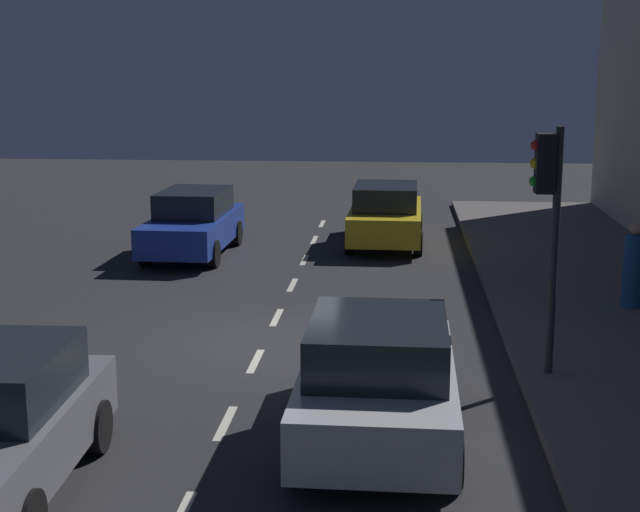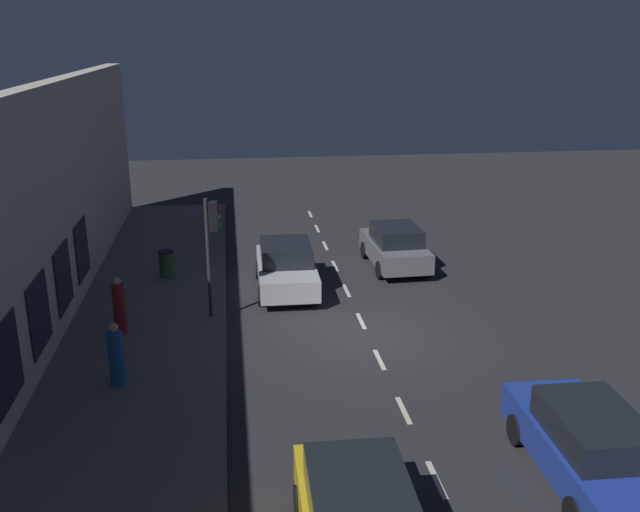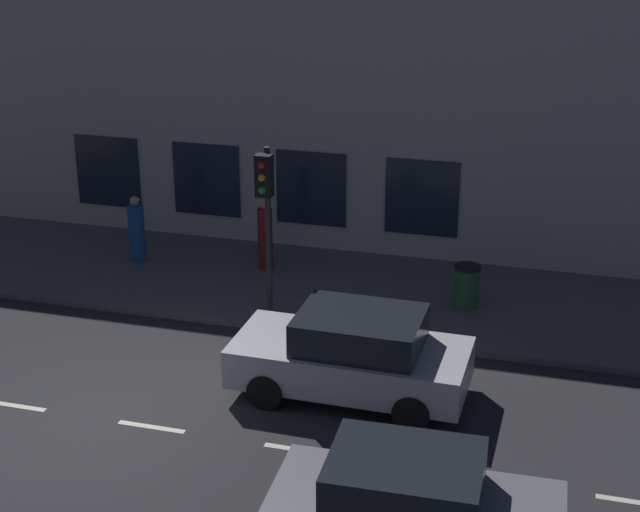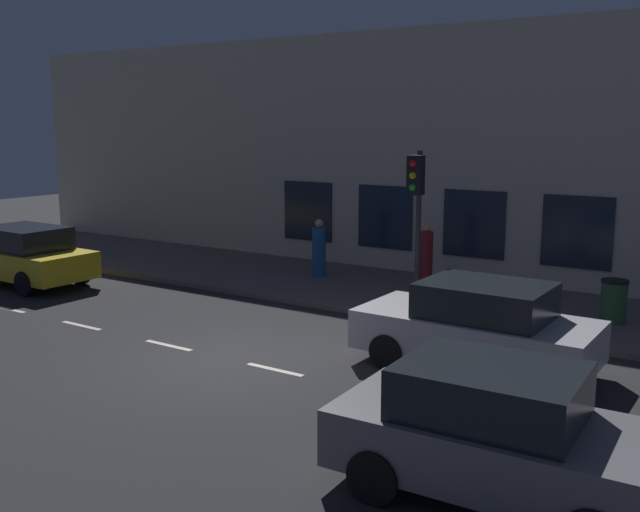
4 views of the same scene
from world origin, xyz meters
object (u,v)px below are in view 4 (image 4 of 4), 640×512
object	(u,v)px
parked_car_3	(498,433)
pedestrian_1	(319,250)
parked_car_2	(478,326)
trash_bin	(614,301)
traffic_light	(416,197)
pedestrian_0	(426,258)
parked_car_0	(23,255)

from	to	relation	value
parked_car_3	pedestrian_1	bearing A→B (deg)	-138.79
parked_car_2	trash_bin	xyz separation A→B (m)	(4.02, -1.47, -0.18)
traffic_light	pedestrian_0	bearing A→B (deg)	19.63
parked_car_0	pedestrian_1	distance (m)	8.02
pedestrian_1	parked_car_0	bearing A→B (deg)	-112.03
pedestrian_1	trash_bin	distance (m)	7.83
parked_car_0	pedestrian_0	size ratio (longest dim) A/B	2.61
parked_car_0	parked_car_2	bearing A→B (deg)	-88.48
pedestrian_0	pedestrian_1	world-z (taller)	pedestrian_0
pedestrian_0	parked_car_3	bearing A→B (deg)	-136.46
parked_car_0	trash_bin	size ratio (longest dim) A/B	4.73
traffic_light	pedestrian_1	bearing A→B (deg)	60.43
parked_car_3	pedestrian_1	distance (m)	11.95
traffic_light	pedestrian_1	distance (m)	4.95
pedestrian_1	trash_bin	world-z (taller)	pedestrian_1
traffic_light	trash_bin	distance (m)	4.70
parked_car_0	parked_car_3	bearing A→B (deg)	-104.29
trash_bin	pedestrian_1	bearing A→B (deg)	85.94
traffic_light	parked_car_2	world-z (taller)	traffic_light
parked_car_3	pedestrian_0	bearing A→B (deg)	-152.50
parked_car_2	pedestrian_0	xyz separation A→B (m)	(4.93, 3.29, 0.13)
traffic_light	parked_car_0	bearing A→B (deg)	102.87
traffic_light	parked_car_0	xyz separation A→B (m)	(-2.40, 10.51, -1.95)
parked_car_2	pedestrian_0	world-z (taller)	pedestrian_0
parked_car_3	trash_bin	bearing A→B (deg)	-179.40
parked_car_3	pedestrian_1	world-z (taller)	pedestrian_1
traffic_light	pedestrian_0	xyz separation A→B (m)	(2.61, 0.93, -1.81)
parked_car_0	trash_bin	world-z (taller)	parked_car_0
pedestrian_1	parked_car_2	bearing A→B (deg)	-3.41
traffic_light	trash_bin	xyz separation A→B (m)	(1.71, -3.82, -2.13)
parked_car_2	pedestrian_0	size ratio (longest dim) A/B	2.50
pedestrian_0	pedestrian_1	xyz separation A→B (m)	(-0.35, 3.05, -0.05)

